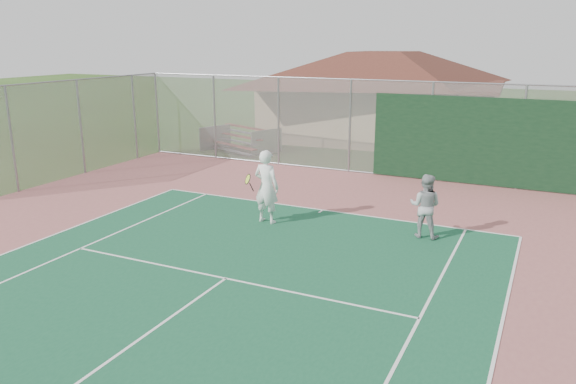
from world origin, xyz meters
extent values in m
cylinder|color=gray|center=(-10.00, 17.00, 1.75)|extent=(0.08, 0.08, 3.50)
cylinder|color=gray|center=(-7.00, 17.00, 1.75)|extent=(0.08, 0.08, 3.50)
cylinder|color=gray|center=(-4.00, 17.00, 1.75)|extent=(0.08, 0.08, 3.50)
cylinder|color=gray|center=(-1.00, 17.00, 1.75)|extent=(0.08, 0.08, 3.50)
cylinder|color=gray|center=(2.00, 17.00, 1.75)|extent=(0.08, 0.08, 3.50)
cylinder|color=gray|center=(5.00, 17.00, 1.75)|extent=(0.08, 0.08, 3.50)
cylinder|color=gray|center=(0.00, 17.00, 3.50)|extent=(20.00, 0.05, 0.05)
cylinder|color=gray|center=(0.00, 17.00, 0.05)|extent=(20.00, 0.05, 0.05)
cube|color=#999EA0|center=(0.00, 17.00, 1.75)|extent=(20.00, 0.02, 3.50)
cube|color=black|center=(5.00, 16.95, 1.55)|extent=(10.00, 0.04, 3.00)
cylinder|color=gray|center=(-10.00, 15.50, 1.75)|extent=(0.08, 0.08, 3.50)
cylinder|color=gray|center=(-10.00, 12.50, 1.75)|extent=(0.08, 0.08, 3.50)
cylinder|color=gray|center=(-10.00, 9.50, 1.75)|extent=(0.08, 0.08, 3.50)
cube|color=#999EA0|center=(-10.00, 12.50, 1.75)|extent=(0.02, 9.00, 3.50)
cube|color=tan|center=(-2.06, 24.90, 1.36)|extent=(11.29, 7.90, 2.71)
cube|color=brown|center=(-2.06, 24.90, 2.76)|extent=(11.77, 8.38, 0.16)
pyramid|color=brown|center=(-2.06, 24.90, 4.34)|extent=(12.42, 8.69, 1.63)
cube|color=black|center=(-0.25, 21.25, 0.95)|extent=(0.81, 0.06, 1.90)
cube|color=maroon|center=(-6.85, 18.32, 0.34)|extent=(2.78, 1.33, 0.05)
cube|color=#B2B5BA|center=(-6.85, 18.08, 0.14)|extent=(2.77, 1.31, 0.04)
cube|color=maroon|center=(-6.85, 18.85, 0.67)|extent=(2.78, 1.33, 0.05)
cube|color=#B2B5BA|center=(-6.85, 18.61, 0.48)|extent=(2.77, 1.31, 0.04)
cube|color=maroon|center=(-6.85, 19.38, 1.01)|extent=(2.78, 1.33, 0.05)
cube|color=#B2B5BA|center=(-6.85, 19.14, 0.82)|extent=(2.77, 1.31, 0.04)
cube|color=#B2B5BA|center=(-8.20, 18.85, 0.53)|extent=(0.70, 1.63, 1.06)
cube|color=#B2B5BA|center=(-5.51, 18.85, 0.53)|extent=(0.70, 1.63, 1.06)
imported|color=white|center=(-0.98, 10.16, 1.02)|extent=(0.79, 0.56, 2.03)
imported|color=#9EA1A3|center=(3.21, 10.83, 0.82)|extent=(0.81, 0.63, 1.65)
camera|label=1|loc=(5.92, -2.96, 4.92)|focal=35.00mm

